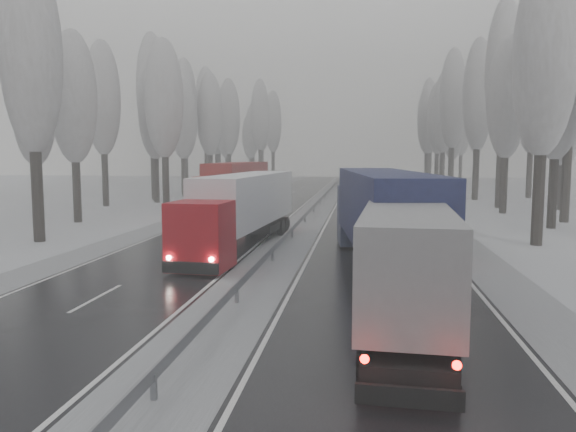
% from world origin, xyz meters
% --- Properties ---
extents(carriageway_right, '(7.50, 200.00, 0.03)m').
position_xyz_m(carriageway_right, '(5.25, 30.00, 0.01)').
color(carriageway_right, black).
rests_on(carriageway_right, ground).
extents(carriageway_left, '(7.50, 200.00, 0.03)m').
position_xyz_m(carriageway_left, '(-5.25, 30.00, 0.01)').
color(carriageway_left, black).
rests_on(carriageway_left, ground).
extents(median_slush, '(3.00, 200.00, 0.04)m').
position_xyz_m(median_slush, '(0.00, 30.00, 0.02)').
color(median_slush, '#A4A6AC').
rests_on(median_slush, ground).
extents(shoulder_right, '(2.40, 200.00, 0.04)m').
position_xyz_m(shoulder_right, '(10.20, 30.00, 0.02)').
color(shoulder_right, '#A4A6AC').
rests_on(shoulder_right, ground).
extents(shoulder_left, '(2.40, 200.00, 0.04)m').
position_xyz_m(shoulder_left, '(-10.20, 30.00, 0.02)').
color(shoulder_left, '#A4A6AC').
rests_on(shoulder_left, ground).
extents(median_guardrail, '(0.12, 200.00, 0.76)m').
position_xyz_m(median_guardrail, '(0.00, 29.99, 0.60)').
color(median_guardrail, slate).
rests_on(median_guardrail, ground).
extents(tree_18, '(3.60, 3.60, 16.58)m').
position_xyz_m(tree_18, '(14.51, 27.03, 10.70)').
color(tree_18, black).
rests_on(tree_18, ground).
extents(tree_20, '(3.60, 3.60, 15.71)m').
position_xyz_m(tree_20, '(17.90, 35.17, 10.14)').
color(tree_20, black).
rests_on(tree_20, ground).
extents(tree_21, '(3.60, 3.60, 18.62)m').
position_xyz_m(tree_21, '(20.12, 39.17, 12.00)').
color(tree_21, black).
rests_on(tree_21, ground).
extents(tree_22, '(3.60, 3.60, 15.86)m').
position_xyz_m(tree_22, '(17.02, 45.60, 10.24)').
color(tree_22, black).
rests_on(tree_22, ground).
extents(tree_23, '(3.60, 3.60, 13.55)m').
position_xyz_m(tree_23, '(23.31, 49.60, 8.77)').
color(tree_23, black).
rests_on(tree_23, ground).
extents(tree_24, '(3.60, 3.60, 20.49)m').
position_xyz_m(tree_24, '(17.90, 51.02, 13.19)').
color(tree_24, black).
rests_on(tree_24, ground).
extents(tree_25, '(3.60, 3.60, 19.44)m').
position_xyz_m(tree_25, '(24.81, 55.02, 12.52)').
color(tree_25, black).
rests_on(tree_25, ground).
extents(tree_26, '(3.60, 3.60, 18.78)m').
position_xyz_m(tree_26, '(17.56, 61.27, 12.10)').
color(tree_26, black).
rests_on(tree_26, ground).
extents(tree_27, '(3.60, 3.60, 17.62)m').
position_xyz_m(tree_27, '(24.72, 65.27, 11.36)').
color(tree_27, black).
rests_on(tree_27, ground).
extents(tree_28, '(3.60, 3.60, 19.62)m').
position_xyz_m(tree_28, '(16.34, 71.95, 12.64)').
color(tree_28, black).
rests_on(tree_28, ground).
extents(tree_29, '(3.60, 3.60, 18.11)m').
position_xyz_m(tree_29, '(23.71, 75.95, 11.67)').
color(tree_29, black).
rests_on(tree_29, ground).
extents(tree_30, '(3.60, 3.60, 17.86)m').
position_xyz_m(tree_30, '(16.56, 81.70, 11.52)').
color(tree_30, black).
rests_on(tree_30, ground).
extents(tree_31, '(3.60, 3.60, 18.58)m').
position_xyz_m(tree_31, '(22.48, 85.70, 11.97)').
color(tree_31, black).
rests_on(tree_31, ground).
extents(tree_32, '(3.60, 3.60, 17.33)m').
position_xyz_m(tree_32, '(16.63, 89.21, 11.18)').
color(tree_32, black).
rests_on(tree_32, ground).
extents(tree_33, '(3.60, 3.60, 14.33)m').
position_xyz_m(tree_33, '(19.77, 93.21, 9.26)').
color(tree_33, black).
rests_on(tree_33, ground).
extents(tree_34, '(3.60, 3.60, 17.63)m').
position_xyz_m(tree_34, '(15.73, 96.32, 11.37)').
color(tree_34, black).
rests_on(tree_34, ground).
extents(tree_35, '(3.60, 3.60, 18.25)m').
position_xyz_m(tree_35, '(24.94, 100.32, 11.77)').
color(tree_35, black).
rests_on(tree_35, ground).
extents(tree_36, '(3.60, 3.60, 20.23)m').
position_xyz_m(tree_36, '(17.04, 106.16, 13.02)').
color(tree_36, black).
rests_on(tree_36, ground).
extents(tree_37, '(3.60, 3.60, 16.37)m').
position_xyz_m(tree_37, '(24.02, 110.16, 10.56)').
color(tree_37, black).
rests_on(tree_37, ground).
extents(tree_38, '(3.60, 3.60, 17.97)m').
position_xyz_m(tree_38, '(18.73, 116.73, 11.59)').
color(tree_38, black).
rests_on(tree_38, ground).
extents(tree_39, '(3.60, 3.60, 16.19)m').
position_xyz_m(tree_39, '(21.55, 120.73, 10.45)').
color(tree_39, black).
rests_on(tree_39, ground).
extents(tree_58, '(3.60, 3.60, 17.21)m').
position_xyz_m(tree_58, '(-15.13, 24.57, 11.10)').
color(tree_58, black).
rests_on(tree_58, ground).
extents(tree_60, '(3.60, 3.60, 14.84)m').
position_xyz_m(tree_60, '(-17.75, 34.20, 9.59)').
color(tree_60, black).
rests_on(tree_60, ground).
extents(tree_61, '(3.60, 3.60, 13.95)m').
position_xyz_m(tree_61, '(-23.52, 38.20, 9.02)').
color(tree_61, black).
rests_on(tree_61, ground).
extents(tree_62, '(3.60, 3.60, 16.04)m').
position_xyz_m(tree_62, '(-13.94, 43.73, 10.36)').
color(tree_62, black).
rests_on(tree_62, ground).
extents(tree_63, '(3.60, 3.60, 16.88)m').
position_xyz_m(tree_63, '(-21.85, 47.73, 10.89)').
color(tree_63, black).
rests_on(tree_63, ground).
extents(tree_64, '(3.60, 3.60, 15.42)m').
position_xyz_m(tree_64, '(-18.26, 52.71, 9.96)').
color(tree_64, black).
rests_on(tree_64, ground).
extents(tree_65, '(3.60, 3.60, 19.48)m').
position_xyz_m(tree_65, '(-20.05, 56.71, 12.55)').
color(tree_65, black).
rests_on(tree_65, ground).
extents(tree_66, '(3.60, 3.60, 15.23)m').
position_xyz_m(tree_66, '(-18.16, 62.35, 9.84)').
color(tree_66, black).
rests_on(tree_66, ground).
extents(tree_67, '(3.60, 3.60, 17.09)m').
position_xyz_m(tree_67, '(-19.54, 66.35, 11.03)').
color(tree_67, black).
rests_on(tree_67, ground).
extents(tree_68, '(3.60, 3.60, 16.65)m').
position_xyz_m(tree_68, '(-16.58, 69.11, 10.75)').
color(tree_68, black).
rests_on(tree_68, ground).
extents(tree_69, '(3.60, 3.60, 19.35)m').
position_xyz_m(tree_69, '(-21.42, 73.11, 12.46)').
color(tree_69, black).
rests_on(tree_69, ground).
extents(tree_70, '(3.60, 3.60, 17.09)m').
position_xyz_m(tree_70, '(-16.33, 79.19, 11.03)').
color(tree_70, black).
rests_on(tree_70, ground).
extents(tree_71, '(3.60, 3.60, 19.61)m').
position_xyz_m(tree_71, '(-21.09, 83.19, 12.63)').
color(tree_71, black).
rests_on(tree_71, ground).
extents(tree_72, '(3.60, 3.60, 15.11)m').
position_xyz_m(tree_72, '(-18.93, 88.54, 9.76)').
color(tree_72, black).
rests_on(tree_72, ground).
extents(tree_73, '(3.60, 3.60, 17.22)m').
position_xyz_m(tree_73, '(-21.82, 92.54, 11.11)').
color(tree_73, black).
rests_on(tree_73, ground).
extents(tree_74, '(3.60, 3.60, 19.68)m').
position_xyz_m(tree_74, '(-15.07, 99.33, 12.67)').
color(tree_74, black).
rests_on(tree_74, ground).
extents(tree_75, '(3.60, 3.60, 18.60)m').
position_xyz_m(tree_75, '(-24.20, 103.33, 11.99)').
color(tree_75, black).
rests_on(tree_75, ground).
extents(tree_76, '(3.60, 3.60, 18.55)m').
position_xyz_m(tree_76, '(-14.05, 108.72, 11.95)').
color(tree_76, black).
rests_on(tree_76, ground).
extents(tree_77, '(3.60, 3.60, 14.32)m').
position_xyz_m(tree_77, '(-19.66, 112.72, 9.26)').
color(tree_77, black).
rests_on(tree_77, ground).
extents(tree_78, '(3.60, 3.60, 19.55)m').
position_xyz_m(tree_78, '(-17.56, 115.31, 12.59)').
color(tree_78, black).
rests_on(tree_78, ground).
extents(tree_79, '(3.60, 3.60, 17.07)m').
position_xyz_m(tree_79, '(-20.33, 119.31, 11.01)').
color(tree_79, black).
rests_on(tree_79, ground).
extents(truck_grey_tarp, '(3.18, 14.84, 3.78)m').
position_xyz_m(truck_grey_tarp, '(5.77, 11.41, 2.21)').
color(truck_grey_tarp, '#504F55').
rests_on(truck_grey_tarp, ground).
extents(truck_blue_box, '(4.73, 17.80, 4.53)m').
position_xyz_m(truck_blue_box, '(5.18, 18.71, 2.64)').
color(truck_blue_box, '#1D2648').
rests_on(truck_blue_box, ground).
extents(truck_cream_box, '(3.20, 14.42, 3.67)m').
position_xyz_m(truck_cream_box, '(8.19, 28.27, 2.14)').
color(truck_cream_box, beige).
rests_on(truck_cream_box, ground).
extents(box_truck_distant, '(3.02, 8.24, 3.02)m').
position_xyz_m(box_truck_distant, '(4.59, 86.43, 1.54)').
color(box_truck_distant, '#ACAFB3').
rests_on(box_truck_distant, ground).
extents(truck_red_white, '(3.68, 16.28, 4.15)m').
position_xyz_m(truck_red_white, '(-2.29, 23.78, 2.42)').
color(truck_red_white, '#9D0811').
rests_on(truck_red_white, ground).
extents(truck_red_red, '(3.56, 17.76, 4.53)m').
position_xyz_m(truck_red_red, '(-7.59, 45.05, 2.64)').
color(truck_red_red, red).
rests_on(truck_red_red, ground).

